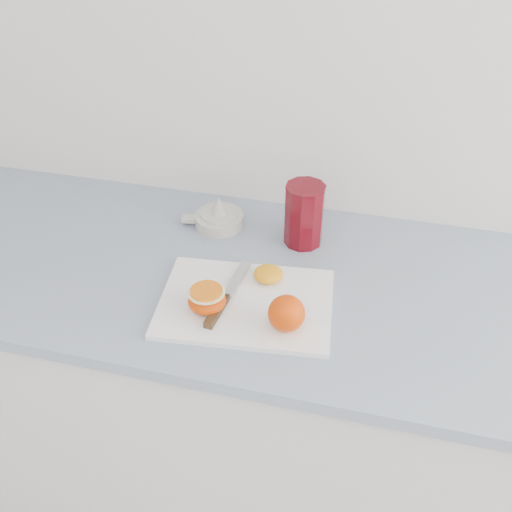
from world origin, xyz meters
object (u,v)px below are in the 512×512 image
object	(u,v)px
counter	(259,402)
cutting_board	(246,303)
citrus_juicer	(219,218)
red_tumbler	(304,217)
half_orange	(207,299)

from	to	relation	value
counter	cutting_board	bearing A→B (deg)	-91.16
citrus_juicer	red_tumbler	distance (m)	0.22
cutting_board	citrus_juicer	world-z (taller)	citrus_juicer
cutting_board	citrus_juicer	distance (m)	0.30
red_tumbler	half_orange	bearing A→B (deg)	-116.29
half_orange	citrus_juicer	bearing A→B (deg)	102.72
red_tumbler	cutting_board	bearing A→B (deg)	-106.33
counter	half_orange	world-z (taller)	half_orange
counter	red_tumbler	size ratio (longest dim) A/B	15.11
half_orange	counter	bearing A→B (deg)	63.78
counter	cutting_board	xyz separation A→B (m)	(-0.00, -0.11, 0.45)
half_orange	red_tumbler	world-z (taller)	red_tumbler
cutting_board	citrus_juicer	bearing A→B (deg)	117.42
counter	citrus_juicer	xyz separation A→B (m)	(-0.14, 0.16, 0.47)
half_orange	red_tumbler	distance (m)	0.33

